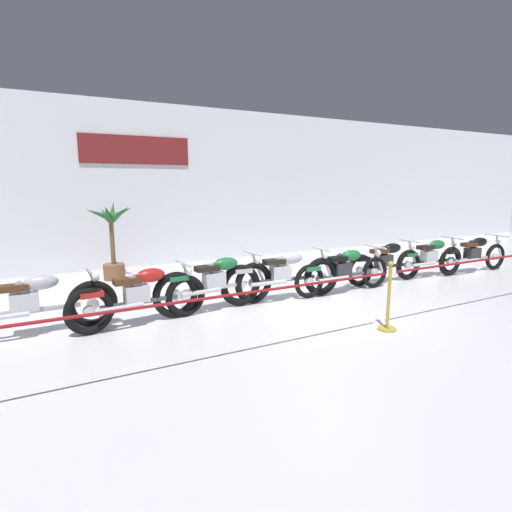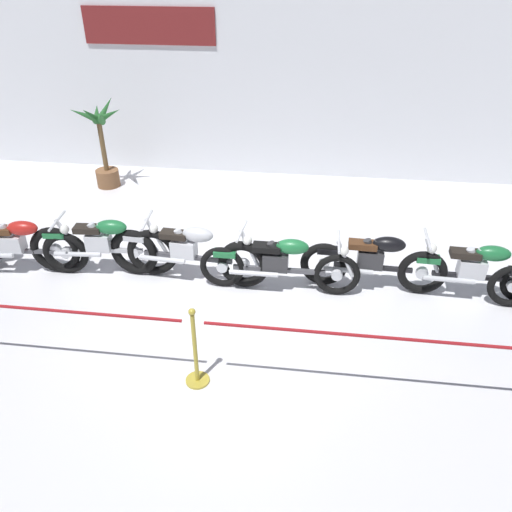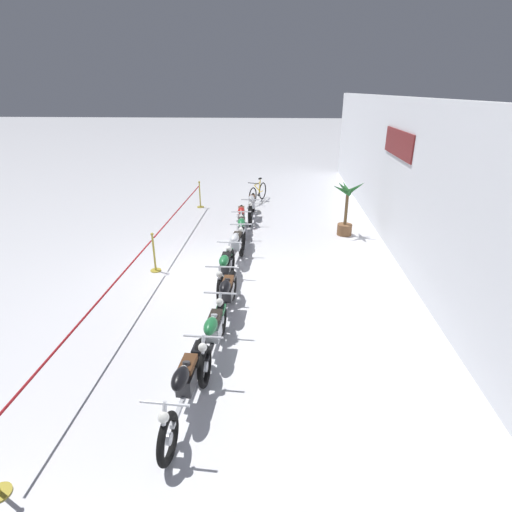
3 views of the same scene
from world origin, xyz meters
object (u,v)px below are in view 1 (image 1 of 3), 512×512
Objects in this scene: motorcycle_red_1 at (141,296)px; stanchion_mid_left at (388,307)px; motorcycle_black_7 at (474,254)px; stanchion_far_left at (311,293)px; motorcycle_green_6 at (431,257)px; motorcycle_green_2 at (217,283)px; motorcycle_silver_0 at (30,305)px; motorcycle_green_4 at (344,270)px; motorcycle_silver_3 at (283,276)px; motorcycle_black_5 at (386,263)px; potted_palm_left_of_row at (113,241)px.

stanchion_mid_left is at bearing -30.96° from motorcycle_red_1.
motorcycle_black_7 is 6.53m from stanchion_far_left.
motorcycle_black_7 is at bearing -8.34° from motorcycle_green_6.
motorcycle_silver_0 is at bearing 178.14° from motorcycle_green_2.
motorcycle_green_2 is 0.98× the size of motorcycle_green_4.
motorcycle_silver_0 is at bearing 178.37° from motorcycle_silver_3.
stanchion_mid_left is (1.90, -2.07, -0.12)m from motorcycle_green_2.
motorcycle_black_7 is at bearing -5.09° from motorcycle_black_5.
motorcycle_green_6 is at bearing -25.62° from potted_palm_left_of_row.
stanchion_mid_left is (3.14, -5.30, -0.52)m from potted_palm_left_of_row.
motorcycle_green_2 is 0.92× the size of motorcycle_silver_3.
motorcycle_black_5 is 6.14m from potted_palm_left_of_row.
stanchion_far_left is (-0.82, -2.05, 0.29)m from motorcycle_silver_3.
stanchion_far_left is at bearing -33.10° from motorcycle_silver_0.
stanchion_far_left reaches higher than motorcycle_green_4.
motorcycle_black_5 reaches higher than motorcycle_green_6.
potted_palm_left_of_row is at bearing 156.98° from motorcycle_black_7.
motorcycle_green_4 is 5.18m from potted_palm_left_of_row.
motorcycle_silver_3 is at bearing 2.40° from motorcycle_red_1.
motorcycle_silver_3 is 5.42m from motorcycle_black_7.
stanchion_far_left reaches higher than motorcycle_green_2.
motorcycle_black_7 is at bearing -1.50° from motorcycle_silver_0.
stanchion_far_left is at bearing -111.79° from motorcycle_silver_3.
stanchion_far_left and stanchion_mid_left have the same top height.
stanchion_far_left reaches higher than motorcycle_silver_3.
motorcycle_green_4 is at bearing 0.10° from motorcycle_red_1.
stanchion_mid_left is at bearing -149.07° from motorcycle_green_6.
stanchion_mid_left is at bearing -158.37° from motorcycle_black_7.
motorcycle_silver_3 is 2.72m from motorcycle_black_5.
motorcycle_green_2 is at bearing 178.66° from motorcycle_black_7.
potted_palm_left_of_row reaches higher than stanchion_mid_left.
motorcycle_silver_3 is (2.64, 0.11, 0.01)m from motorcycle_red_1.
motorcycle_red_1 is at bearing -8.66° from motorcycle_silver_0.
motorcycle_red_1 is at bearing 149.04° from stanchion_mid_left.
motorcycle_black_5 is (2.71, 0.11, -0.01)m from motorcycle_silver_3.
motorcycle_black_5 is at bearing 9.03° from motorcycle_green_4.
motorcycle_green_2 is 0.99× the size of motorcycle_black_7.
motorcycle_green_6 is 7.39m from potted_palm_left_of_row.
motorcycle_green_4 is 1.27× the size of potted_palm_left_of_row.
stanchion_far_left reaches higher than motorcycle_green_6.
motorcycle_black_5 is (5.35, 0.22, -0.00)m from motorcycle_red_1.
motorcycle_red_1 is 1.05× the size of motorcycle_black_5.
stanchion_mid_left is at bearing -47.46° from motorcycle_green_2.
stanchion_far_left reaches higher than motorcycle_red_1.
motorcycle_green_2 is at bearing 178.86° from motorcycle_silver_3.
stanchion_mid_left is (1.41, 0.00, -0.40)m from stanchion_far_left.
motorcycle_silver_3 is 0.20× the size of stanchion_far_left.
motorcycle_silver_3 is at bearing 178.61° from motorcycle_black_7.
motorcycle_red_1 is 0.18× the size of stanchion_far_left.
motorcycle_black_7 is at bearing 21.63° from stanchion_mid_left.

